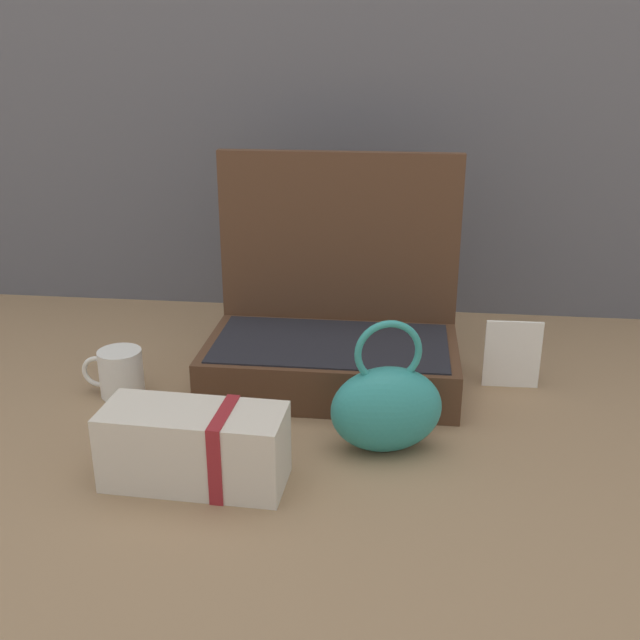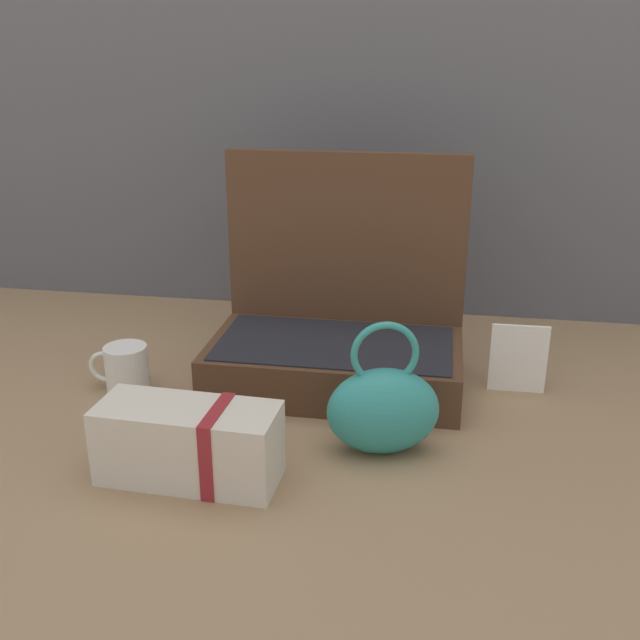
# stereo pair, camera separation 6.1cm
# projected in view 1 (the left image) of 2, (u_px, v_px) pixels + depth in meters

# --- Properties ---
(ground_plane) EXTENTS (6.00, 6.00, 0.00)m
(ground_plane) POSITION_uv_depth(u_px,v_px,m) (318.00, 412.00, 1.30)
(ground_plane) COLOR #8C6D4C
(open_suitcase) EXTENTS (0.47, 0.28, 0.42)m
(open_suitcase) POSITION_uv_depth(u_px,v_px,m) (333.00, 332.00, 1.41)
(open_suitcase) COLOR #4C301E
(open_suitcase) RESTS_ON ground_plane
(teal_pouch_handbag) EXTENTS (0.20, 0.14, 0.22)m
(teal_pouch_handbag) POSITION_uv_depth(u_px,v_px,m) (386.00, 407.00, 1.16)
(teal_pouch_handbag) COLOR teal
(teal_pouch_handbag) RESTS_ON ground_plane
(cream_toiletry_bag) EXTENTS (0.27, 0.12, 0.12)m
(cream_toiletry_bag) POSITION_uv_depth(u_px,v_px,m) (197.00, 447.00, 1.08)
(cream_toiletry_bag) COLOR beige
(cream_toiletry_bag) RESTS_ON ground_plane
(coffee_mug) EXTENTS (0.12, 0.08, 0.09)m
(coffee_mug) POSITION_uv_depth(u_px,v_px,m) (120.00, 373.00, 1.36)
(coffee_mug) COLOR silver
(coffee_mug) RESTS_ON ground_plane
(info_card_left) EXTENTS (0.10, 0.01, 0.13)m
(info_card_left) POSITION_uv_depth(u_px,v_px,m) (512.00, 354.00, 1.38)
(info_card_left) COLOR white
(info_card_left) RESTS_ON ground_plane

